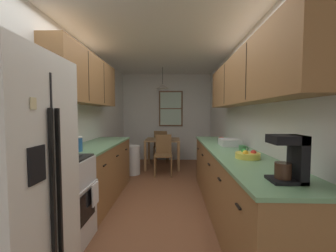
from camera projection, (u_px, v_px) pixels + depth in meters
name	position (u px, v px, depth m)	size (l,w,h in m)	color
ground_plane	(162.00, 191.00, 3.74)	(12.00, 12.00, 0.00)	brown
wall_left	(85.00, 120.00, 3.70)	(0.10, 9.00, 2.55)	silver
wall_right	(239.00, 120.00, 3.63)	(0.10, 9.00, 2.55)	silver
wall_back	(167.00, 117.00, 6.31)	(4.40, 0.10, 2.55)	silver
ceiling_slab	(161.00, 43.00, 3.59)	(4.40, 9.00, 0.08)	white
refrigerator	(3.00, 184.00, 1.43)	(0.73, 0.77, 1.79)	white
stove_range	(56.00, 202.00, 2.16)	(0.66, 0.59, 1.10)	silver
microwave_over_range	(41.00, 83.00, 2.09)	(0.39, 0.62, 0.34)	black
counter_left	(99.00, 171.00, 3.40)	(0.64, 1.90, 0.90)	olive
upper_cabinets_left	(87.00, 80.00, 3.27)	(0.33, 1.98, 0.75)	olive
counter_right	(232.00, 183.00, 2.81)	(0.64, 3.23, 0.90)	olive
upper_cabinets_right	(246.00, 79.00, 2.68)	(0.33, 2.91, 0.64)	olive
dining_table	(163.00, 144.00, 5.37)	(0.86, 0.79, 0.73)	olive
dining_chair_near	(163.00, 152.00, 4.78)	(0.41, 0.41, 0.90)	brown
dining_chair_far	(161.00, 145.00, 5.98)	(0.44, 0.44, 0.90)	brown
pendant_light	(163.00, 86.00, 5.29)	(0.31, 0.31, 0.53)	black
back_window	(171.00, 109.00, 6.22)	(0.70, 0.05, 1.04)	brown
trash_bin	(133.00, 160.00, 4.77)	(0.30, 0.30, 0.66)	silver
storage_canister	(77.00, 144.00, 2.65)	(0.13, 0.13, 0.19)	#265999
dish_towel	(95.00, 194.00, 2.30)	(0.02, 0.16, 0.24)	white
coffee_maker	(291.00, 158.00, 1.45)	(0.22, 0.18, 0.33)	black
mug_by_coffeemaker	(221.00, 140.00, 3.43)	(0.11, 0.08, 0.10)	#BF3F33
mug_spare	(242.00, 149.00, 2.56)	(0.12, 0.08, 0.09)	#3F7F4C
fruit_bowl	(248.00, 155.00, 2.24)	(0.26, 0.26, 0.09)	#E5D14C
dish_rack	(230.00, 142.00, 3.15)	(0.28, 0.34, 0.10)	silver
table_serving_bowl	(167.00, 138.00, 5.33)	(0.16, 0.16, 0.06)	#4C7299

